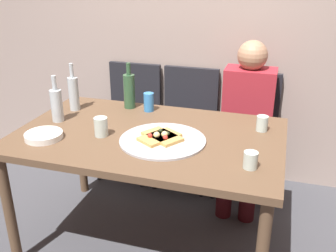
{
  "coord_description": "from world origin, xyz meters",
  "views": [
    {
      "loc": [
        0.69,
        -1.89,
        1.65
      ],
      "look_at": [
        0.11,
        0.02,
        0.81
      ],
      "focal_mm": 41.26,
      "sensor_mm": 36.0,
      "label": 1
    }
  ],
  "objects_px": {
    "wine_bottle": "(57,104)",
    "tumbler_near": "(251,160)",
    "water_bottle": "(74,93)",
    "chair_right": "(247,125)",
    "guest_in_sweater": "(246,117)",
    "pizza_tray": "(163,140)",
    "pizza_slice_extra": "(159,137)",
    "tumbler_far": "(101,127)",
    "wine_glass": "(262,123)",
    "beer_bottle": "(129,90)",
    "chair_middle": "(187,119)",
    "plate_stack": "(44,136)",
    "chair_left": "(131,112)",
    "pizza_slice_last": "(162,136)",
    "dining_table": "(149,146)",
    "soda_can": "(149,102)"
  },
  "relations": [
    {
      "from": "dining_table",
      "to": "wine_bottle",
      "type": "bearing_deg",
      "value": 178.12
    },
    {
      "from": "guest_in_sweater",
      "to": "chair_right",
      "type": "bearing_deg",
      "value": -90.0
    },
    {
      "from": "water_bottle",
      "to": "chair_right",
      "type": "bearing_deg",
      "value": 30.98
    },
    {
      "from": "water_bottle",
      "to": "guest_in_sweater",
      "type": "distance_m",
      "value": 1.21
    },
    {
      "from": "beer_bottle",
      "to": "tumbler_near",
      "type": "bearing_deg",
      "value": -35.23
    },
    {
      "from": "pizza_tray",
      "to": "plate_stack",
      "type": "distance_m",
      "value": 0.66
    },
    {
      "from": "wine_glass",
      "to": "chair_right",
      "type": "height_order",
      "value": "chair_right"
    },
    {
      "from": "pizza_slice_extra",
      "to": "water_bottle",
      "type": "xyz_separation_m",
      "value": [
        -0.69,
        0.3,
        0.1
      ]
    },
    {
      "from": "pizza_slice_last",
      "to": "water_bottle",
      "type": "bearing_deg",
      "value": 157.69
    },
    {
      "from": "beer_bottle",
      "to": "water_bottle",
      "type": "bearing_deg",
      "value": -156.39
    },
    {
      "from": "wine_bottle",
      "to": "guest_in_sweater",
      "type": "bearing_deg",
      "value": 33.1
    },
    {
      "from": "pizza_slice_extra",
      "to": "chair_left",
      "type": "height_order",
      "value": "chair_left"
    },
    {
      "from": "pizza_tray",
      "to": "chair_right",
      "type": "relative_size",
      "value": 0.53
    },
    {
      "from": "beer_bottle",
      "to": "guest_in_sweater",
      "type": "relative_size",
      "value": 0.26
    },
    {
      "from": "pizza_tray",
      "to": "pizza_slice_last",
      "type": "relative_size",
      "value": 1.85
    },
    {
      "from": "wine_glass",
      "to": "chair_middle",
      "type": "height_order",
      "value": "chair_middle"
    },
    {
      "from": "pizza_slice_last",
      "to": "wine_bottle",
      "type": "height_order",
      "value": "wine_bottle"
    },
    {
      "from": "pizza_slice_last",
      "to": "plate_stack",
      "type": "height_order",
      "value": "pizza_slice_last"
    },
    {
      "from": "tumbler_near",
      "to": "pizza_slice_extra",
      "type": "bearing_deg",
      "value": 162.33
    },
    {
      "from": "dining_table",
      "to": "chair_middle",
      "type": "xyz_separation_m",
      "value": [
        0.01,
        0.87,
        -0.16
      ]
    },
    {
      "from": "pizza_slice_last",
      "to": "water_bottle",
      "type": "height_order",
      "value": "water_bottle"
    },
    {
      "from": "tumbler_far",
      "to": "chair_left",
      "type": "relative_size",
      "value": 0.12
    },
    {
      "from": "tumbler_far",
      "to": "chair_right",
      "type": "distance_m",
      "value": 1.25
    },
    {
      "from": "beer_bottle",
      "to": "pizza_slice_extra",
      "type": "bearing_deg",
      "value": -51.57
    },
    {
      "from": "chair_left",
      "to": "chair_middle",
      "type": "bearing_deg",
      "value": -180.0
    },
    {
      "from": "pizza_slice_last",
      "to": "plate_stack",
      "type": "distance_m",
      "value": 0.66
    },
    {
      "from": "water_bottle",
      "to": "tumbler_far",
      "type": "relative_size",
      "value": 2.9
    },
    {
      "from": "tumbler_far",
      "to": "wine_glass",
      "type": "bearing_deg",
      "value": 21.44
    },
    {
      "from": "beer_bottle",
      "to": "soda_can",
      "type": "relative_size",
      "value": 2.5
    },
    {
      "from": "plate_stack",
      "to": "tumbler_far",
      "type": "bearing_deg",
      "value": 23.97
    },
    {
      "from": "chair_left",
      "to": "beer_bottle",
      "type": "bearing_deg",
      "value": 112.47
    },
    {
      "from": "dining_table",
      "to": "pizza_slice_extra",
      "type": "bearing_deg",
      "value": -40.29
    },
    {
      "from": "dining_table",
      "to": "pizza_slice_last",
      "type": "bearing_deg",
      "value": -30.68
    },
    {
      "from": "wine_glass",
      "to": "soda_can",
      "type": "xyz_separation_m",
      "value": [
        -0.73,
        0.12,
        0.02
      ]
    },
    {
      "from": "pizza_tray",
      "to": "guest_in_sweater",
      "type": "distance_m",
      "value": 0.89
    },
    {
      "from": "water_bottle",
      "to": "chair_middle",
      "type": "xyz_separation_m",
      "value": [
        0.6,
        0.65,
        -0.36
      ]
    },
    {
      "from": "pizza_tray",
      "to": "guest_in_sweater",
      "type": "height_order",
      "value": "guest_in_sweater"
    },
    {
      "from": "pizza_tray",
      "to": "pizza_slice_extra",
      "type": "relative_size",
      "value": 1.85
    },
    {
      "from": "pizza_slice_extra",
      "to": "dining_table",
      "type": "bearing_deg",
      "value": 139.71
    },
    {
      "from": "pizza_slice_last",
      "to": "tumbler_near",
      "type": "height_order",
      "value": "tumbler_near"
    },
    {
      "from": "pizza_slice_extra",
      "to": "water_bottle",
      "type": "bearing_deg",
      "value": 156.27
    },
    {
      "from": "dining_table",
      "to": "wine_glass",
      "type": "xyz_separation_m",
      "value": [
        0.61,
        0.23,
        0.12
      ]
    },
    {
      "from": "tumbler_near",
      "to": "plate_stack",
      "type": "height_order",
      "value": "tumbler_near"
    },
    {
      "from": "water_bottle",
      "to": "plate_stack",
      "type": "bearing_deg",
      "value": -81.94
    },
    {
      "from": "dining_table",
      "to": "tumbler_near",
      "type": "relative_size",
      "value": 18.33
    },
    {
      "from": "tumbler_near",
      "to": "guest_in_sweater",
      "type": "distance_m",
      "value": 0.98
    },
    {
      "from": "wine_bottle",
      "to": "water_bottle",
      "type": "bearing_deg",
      "value": 90.2
    },
    {
      "from": "plate_stack",
      "to": "chair_left",
      "type": "xyz_separation_m",
      "value": [
        0.06,
        1.11,
        -0.26
      ]
    },
    {
      "from": "pizza_tray",
      "to": "chair_middle",
      "type": "height_order",
      "value": "chair_middle"
    },
    {
      "from": "wine_bottle",
      "to": "tumbler_near",
      "type": "height_order",
      "value": "wine_bottle"
    }
  ]
}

